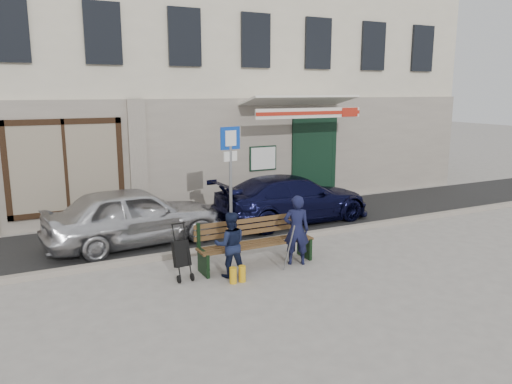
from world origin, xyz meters
TOP-DOWN VIEW (x-y plane):
  - ground at (0.00, 0.00)m, footprint 80.00×80.00m
  - asphalt_lane at (0.00, 3.10)m, footprint 60.00×3.20m
  - curb at (0.00, 1.50)m, footprint 60.00×0.18m
  - building at (0.01, 8.45)m, footprint 20.00×8.27m
  - car_silver at (-2.04, 2.77)m, footprint 4.07×1.95m
  - car_navy at (2.16, 2.90)m, footprint 4.35×1.90m
  - parking_sign at (-0.11, 1.76)m, footprint 0.49×0.13m
  - bench at (-0.25, 0.33)m, footprint 2.40×1.17m
  - man at (0.54, 0.04)m, footprint 0.61×0.52m
  - woman at (-0.91, 0.01)m, footprint 0.70×0.61m
  - stroller at (-1.76, 0.30)m, footprint 0.32×0.44m

SIDE VIEW (x-z plane):
  - ground at x=0.00m, z-range 0.00..0.00m
  - asphalt_lane at x=0.00m, z-range 0.00..0.01m
  - curb at x=0.00m, z-range 0.00..0.12m
  - stroller at x=-1.76m, z-range -0.06..0.97m
  - bench at x=-0.25m, z-range -0.03..0.95m
  - woman at x=-0.91m, z-range 0.00..1.24m
  - car_navy at x=2.16m, z-range 0.00..1.25m
  - car_silver at x=-2.04m, z-range 0.00..1.34m
  - man at x=0.54m, z-range 0.00..1.41m
  - parking_sign at x=-0.11m, z-range 0.45..3.11m
  - building at x=0.01m, z-range -0.03..9.97m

